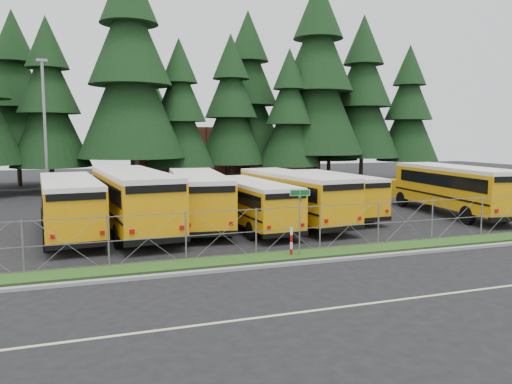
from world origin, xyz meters
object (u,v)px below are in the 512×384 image
bus_5 (291,198)px  striped_bollard (291,242)px  bus_3 (197,200)px  bus_4 (249,205)px  bus_6 (330,195)px  light_standard (45,129)px  bus_1 (70,207)px  bus_east (451,190)px  street_sign (300,208)px  bus_2 (132,202)px

bus_5 → striped_bollard: size_ratio=9.35×
bus_3 → bus_5: bearing=-3.0°
bus_3 → bus_4: bearing=-25.5°
bus_6 → striped_bollard: 11.01m
light_standard → bus_6: bearing=-28.6°
bus_1 → bus_3: 6.68m
bus_4 → bus_east: (13.69, 0.35, 0.25)m
bus_5 → street_sign: (-2.76, -7.36, 0.56)m
bus_1 → bus_5: bearing=-6.2°
bus_2 → bus_6: 12.32m
bus_4 → bus_6: (6.10, 2.37, 0.04)m
bus_3 → striped_bollard: bearing=-68.5°
street_sign → bus_3: bearing=107.0°
bus_4 → bus_6: bearing=18.3°
striped_bollard → bus_2: bearing=127.5°
bus_6 → light_standard: (-16.91, 9.23, 4.16)m
street_sign → bus_6: bearing=55.9°
bus_2 → bus_3: (3.62, 0.53, -0.13)m
bus_1 → bus_6: bearing=0.4°
striped_bollard → light_standard: (-10.47, 18.13, 4.90)m
bus_2 → bus_5: (8.89, -0.33, -0.14)m
street_sign → bus_1: bearing=140.0°
bus_5 → street_sign: 7.88m
bus_5 → bus_4: bearing=-171.4°
bus_3 → striped_bollard: size_ratio=9.46×
bus_3 → bus_6: size_ratio=1.11×
bus_1 → street_sign: 11.99m
bus_5 → street_sign: bearing=-116.4°
street_sign → striped_bollard: size_ratio=2.34×
bus_5 → light_standard: (-13.55, 10.90, 4.03)m
bus_3 → bus_4: size_ratio=1.14×
bus_4 → striped_bollard: bearing=-95.9°
bus_1 → bus_3: size_ratio=0.98×
bus_5 → street_sign: bus_5 is taller
bus_1 → bus_5: bus_5 is taller
bus_6 → bus_3: bearing=-176.9°
bus_6 → bus_east: (7.59, -2.02, 0.22)m
bus_1 → striped_bollard: bearing=-45.2°
bus_6 → bus_east: 7.86m
bus_3 → bus_5: 5.34m
bus_east → bus_3: bearing=-178.4°
bus_1 → bus_6: 15.34m
bus_3 → bus_5: bus_3 is taller
bus_4 → street_sign: 6.70m
bus_2 → street_sign: (6.12, -7.69, 0.42)m
bus_1 → bus_east: (22.87, -0.70, 0.09)m
bus_2 → striped_bollard: bus_2 is taller
bus_6 → bus_1: bearing=-177.3°
bus_6 → bus_4: bearing=-161.0°
light_standard → bus_east: bearing=-24.7°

